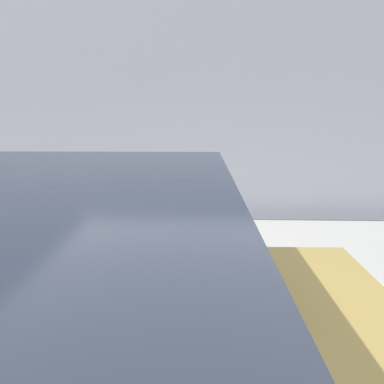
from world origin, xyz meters
The scene contains 3 objects.
sidewalk centered at (0.00, 2.20, 0.06)m, with size 24.00×2.80×0.11m.
building_facade centered at (0.00, 4.11, 2.60)m, with size 24.00×0.30×5.20m.
parking_meter centered at (-0.26, 1.23, 1.16)m, with size 0.20×0.16×1.45m.
Camera 1 is at (-0.19, -1.40, 2.03)m, focal length 28.00 mm.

